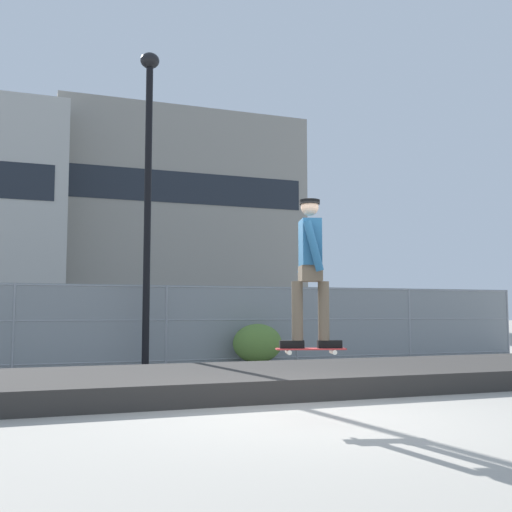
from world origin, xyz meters
TOP-DOWN VIEW (x-y plane):
  - ground_plane at (0.00, 0.00)m, footprint 120.00×120.00m
  - gravel_berm at (0.00, 2.60)m, footprint 15.42×3.17m
  - skateboard at (-0.03, -0.17)m, footprint 0.82×0.41m
  - skater at (-0.03, -0.17)m, footprint 0.72×0.62m
  - chain_fence at (0.00, 7.93)m, footprint 20.37×0.06m
  - street_lamp at (-0.61, 7.23)m, footprint 0.44×0.44m
  - office_block at (8.67, 46.31)m, footprint 20.33×11.87m
  - shrub_center at (2.08, 7.31)m, footprint 1.20×0.98m

SIDE VIEW (x-z plane):
  - ground_plane at x=0.00m, z-range 0.00..0.00m
  - gravel_berm at x=0.00m, z-range 0.00..0.31m
  - shrub_center at x=2.08m, z-range 0.00..0.93m
  - skateboard at x=-0.03m, z-range 0.76..0.83m
  - chain_fence at x=0.00m, z-range 0.01..1.86m
  - skater at x=-0.03m, z-range 0.92..2.67m
  - street_lamp at x=-0.61m, z-range 0.85..8.06m
  - office_block at x=8.67m, z-range 0.00..17.59m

